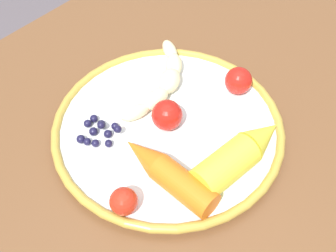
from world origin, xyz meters
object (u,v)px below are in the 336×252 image
object	(u,v)px
plate	(168,127)
tomato_near	(238,81)
banana	(163,81)
tomato_mid	(167,115)
dining_table	(171,183)
carrot_yellow	(241,153)
blueberry_pile	(98,131)
tomato_far	(124,201)
carrot_orange	(167,172)

from	to	relation	value
plate	tomato_near	world-z (taller)	tomato_near
banana	tomato_mid	xyz separation A→B (m)	(0.05, 0.05, 0.01)
dining_table	carrot_yellow	size ratio (longest dim) A/B	8.52
blueberry_pile	tomato_far	bearing A→B (deg)	61.72
dining_table	plate	xyz separation A→B (m)	(-0.02, -0.02, 0.10)
carrot_orange	carrot_yellow	size ratio (longest dim) A/B	0.98
dining_table	tomato_mid	world-z (taller)	tomato_mid
tomato_mid	tomato_near	bearing A→B (deg)	164.12
carrot_yellow	plate	bearing A→B (deg)	-83.01
blueberry_pile	banana	bearing A→B (deg)	177.44
dining_table	plate	world-z (taller)	plate
carrot_yellow	tomato_mid	bearing A→B (deg)	-83.30
plate	tomato_mid	bearing A→B (deg)	-99.44
dining_table	tomato_far	distance (m)	0.16
dining_table	blueberry_pile	xyz separation A→B (m)	(0.05, -0.08, 0.11)
tomato_far	tomato_near	bearing A→B (deg)	-176.92
carrot_yellow	blueberry_pile	distance (m)	0.19
blueberry_pile	tomato_near	world-z (taller)	tomato_near
carrot_yellow	tomato_far	xyz separation A→B (m)	(0.14, -0.06, -0.00)
tomato_near	tomato_mid	xyz separation A→B (m)	(0.12, -0.03, 0.00)
plate	banana	world-z (taller)	banana
dining_table	blueberry_pile	world-z (taller)	blueberry_pile
plate	carrot_orange	size ratio (longest dim) A/B	2.27
dining_table	tomato_far	bearing A→B (deg)	12.30
banana	blueberry_pile	xyz separation A→B (m)	(0.12, -0.01, -0.01)
plate	tomato_mid	size ratio (longest dim) A/B	7.56
tomato_mid	banana	bearing A→B (deg)	-134.61
dining_table	carrot_orange	world-z (taller)	carrot_orange
blueberry_pile	tomato_far	size ratio (longest dim) A/B	1.69
carrot_orange	carrot_yellow	bearing A→B (deg)	146.79
tomato_near	dining_table	bearing A→B (deg)	-4.69
carrot_orange	blueberry_pile	world-z (taller)	carrot_orange
carrot_yellow	tomato_mid	world-z (taller)	carrot_yellow
blueberry_pile	carrot_orange	bearing A→B (deg)	92.61
blueberry_pile	tomato_near	bearing A→B (deg)	154.19
dining_table	blueberry_pile	bearing A→B (deg)	-55.74
tomato_mid	tomato_far	xyz separation A→B (m)	(0.13, 0.05, -0.00)
dining_table	plate	bearing A→B (deg)	-130.00
carrot_yellow	banana	bearing A→B (deg)	-103.45
plate	tomato_near	size ratio (longest dim) A/B	8.01
banana	tomato_far	xyz separation A→B (m)	(0.18, 0.10, 0.00)
dining_table	plate	distance (m)	0.10
carrot_orange	tomato_mid	xyz separation A→B (m)	(-0.07, -0.06, 0.00)
dining_table	tomato_near	xyz separation A→B (m)	(-0.13, 0.01, 0.12)
dining_table	tomato_mid	xyz separation A→B (m)	(-0.02, -0.02, 0.12)
banana	blueberry_pile	size ratio (longest dim) A/B	3.08
dining_table	carrot_orange	size ratio (longest dim) A/B	8.69
tomato_mid	tomato_far	size ratio (longest dim) A/B	1.25
banana	tomato_far	bearing A→B (deg)	28.79
banana	carrot_orange	distance (m)	0.16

